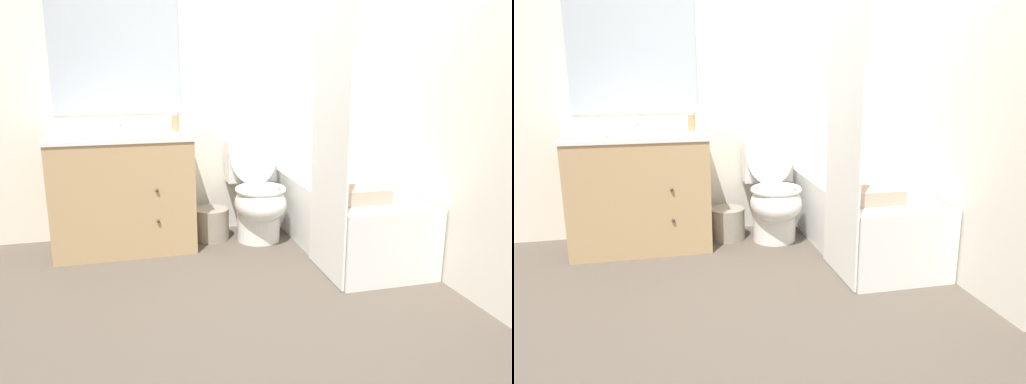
{
  "view_description": "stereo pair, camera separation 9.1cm",
  "coord_description": "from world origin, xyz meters",
  "views": [
    {
      "loc": [
        -0.68,
        -2.46,
        1.35
      ],
      "look_at": [
        0.15,
        0.7,
        0.52
      ],
      "focal_mm": 35.0,
      "sensor_mm": 36.0,
      "label": 1
    },
    {
      "loc": [
        -0.59,
        -2.49,
        1.35
      ],
      "look_at": [
        0.15,
        0.7,
        0.52
      ],
      "focal_mm": 35.0,
      "sensor_mm": 36.0,
      "label": 2
    }
  ],
  "objects": [
    {
      "name": "wall_right",
      "position": [
        1.26,
        0.78,
        1.25
      ],
      "size": [
        0.05,
        2.57,
        2.5
      ],
      "color": "white",
      "rests_on": "ground_plane"
    },
    {
      "name": "ground_plane",
      "position": [
        0.0,
        0.0,
        0.0
      ],
      "size": [
        14.0,
        14.0,
        0.0
      ],
      "primitive_type": "plane",
      "color": "brown"
    },
    {
      "name": "sink_faucet",
      "position": [
        -0.72,
        1.49,
        0.9
      ],
      "size": [
        0.14,
        0.12,
        0.12
      ],
      "color": "silver",
      "rests_on": "vanity_cabinet"
    },
    {
      "name": "tissue_box",
      "position": [
        -0.47,
        1.28,
        0.91
      ],
      "size": [
        0.12,
        0.13,
        0.11
      ],
      "color": "silver",
      "rests_on": "vanity_cabinet"
    },
    {
      "name": "soap_dispenser",
      "position": [
        -0.31,
        1.34,
        0.94
      ],
      "size": [
        0.06,
        0.06,
        0.15
      ],
      "color": "tan",
      "rests_on": "vanity_cabinet"
    },
    {
      "name": "toilet",
      "position": [
        0.3,
        1.22,
        0.34
      ],
      "size": [
        0.4,
        0.65,
        0.86
      ],
      "color": "white",
      "rests_on": "ground_plane"
    },
    {
      "name": "bathtub",
      "position": [
        0.89,
        0.84,
        0.25
      ],
      "size": [
        0.66,
        1.46,
        0.48
      ],
      "color": "white",
      "rests_on": "ground_plane"
    },
    {
      "name": "shower_curtain",
      "position": [
        0.55,
        0.41,
        0.97
      ],
      "size": [
        0.01,
        0.57,
        1.93
      ],
      "color": "white",
      "rests_on": "ground_plane"
    },
    {
      "name": "bath_towel_folded",
      "position": [
        0.79,
        0.41,
        0.53
      ],
      "size": [
        0.33,
        0.23,
        0.1
      ],
      "color": "tan",
      "rests_on": "bathtub"
    },
    {
      "name": "wastebasket",
      "position": [
        -0.06,
        1.29,
        0.13
      ],
      "size": [
        0.27,
        0.27,
        0.25
      ],
      "color": "gray",
      "rests_on": "ground_plane"
    },
    {
      "name": "hand_towel_folded",
      "position": [
        -1.06,
        1.14,
        0.91
      ],
      "size": [
        0.27,
        0.15,
        0.08
      ],
      "color": "white",
      "rests_on": "vanity_cabinet"
    },
    {
      "name": "vanity_cabinet",
      "position": [
        -0.72,
        1.28,
        0.44
      ],
      "size": [
        1.02,
        0.6,
        0.87
      ],
      "color": "tan",
      "rests_on": "ground_plane"
    },
    {
      "name": "wall_back",
      "position": [
        -0.01,
        1.59,
        1.25
      ],
      "size": [
        8.0,
        0.06,
        2.5
      ],
      "color": "white",
      "rests_on": "ground_plane"
    }
  ]
}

